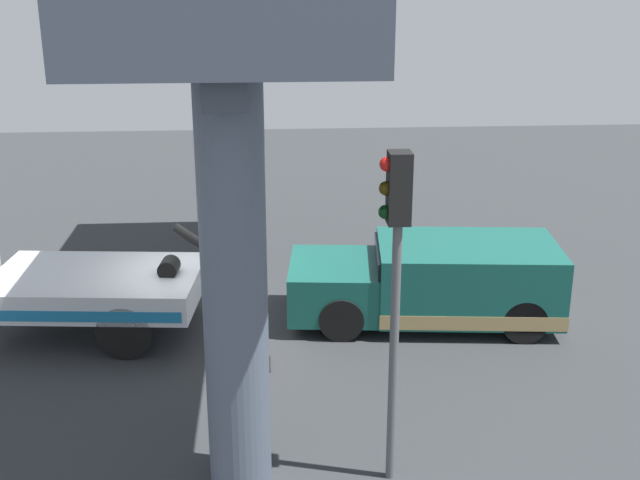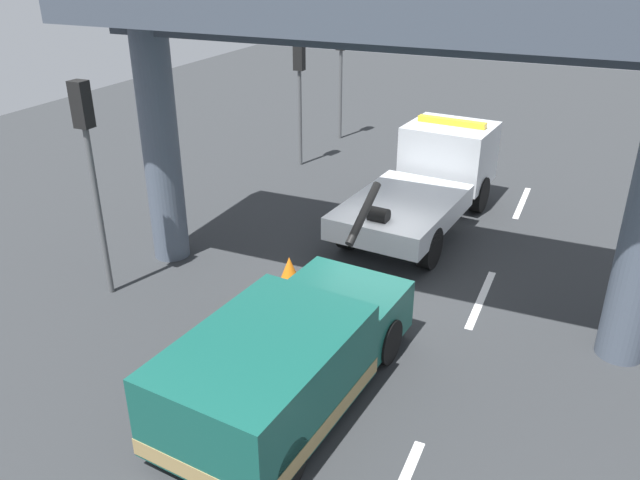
# 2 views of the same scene
# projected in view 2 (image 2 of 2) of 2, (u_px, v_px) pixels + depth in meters

# --- Properties ---
(ground_plane) EXTENTS (60.00, 40.00, 0.10)m
(ground_plane) POSITION_uv_depth(u_px,v_px,m) (380.00, 279.00, 14.40)
(ground_plane) COLOR #2D3033
(lane_stripe_mid) EXTENTS (2.60, 0.16, 0.01)m
(lane_stripe_mid) POSITION_uv_depth(u_px,v_px,m) (481.00, 298.00, 13.53)
(lane_stripe_mid) COLOR silver
(lane_stripe_mid) RESTS_ON ground
(lane_stripe_east) EXTENTS (2.60, 0.16, 0.01)m
(lane_stripe_east) POSITION_uv_depth(u_px,v_px,m) (522.00, 203.00, 18.48)
(lane_stripe_east) COLOR silver
(lane_stripe_east) RESTS_ON ground
(tow_truck_white) EXTENTS (7.34, 2.94, 2.46)m
(tow_truck_white) POSITION_uv_depth(u_px,v_px,m) (431.00, 177.00, 16.94)
(tow_truck_white) COLOR silver
(tow_truck_white) RESTS_ON ground
(towed_van_green) EXTENTS (5.38, 2.65, 1.58)m
(towed_van_green) POSITION_uv_depth(u_px,v_px,m) (285.00, 363.00, 10.19)
(towed_van_green) COLOR #145147
(towed_van_green) RESTS_ON ground
(overpass_structure) EXTENTS (3.60, 12.01, 6.43)m
(overpass_structure) POSITION_uv_depth(u_px,v_px,m) (374.00, 33.00, 11.26)
(overpass_structure) COLOR #4C5666
(overpass_structure) RESTS_ON ground
(traffic_light_near) EXTENTS (0.39, 0.32, 4.56)m
(traffic_light_near) POSITION_uv_depth(u_px,v_px,m) (89.00, 145.00, 12.40)
(traffic_light_near) COLOR #515456
(traffic_light_near) RESTS_ON ground
(traffic_light_far) EXTENTS (0.39, 0.32, 4.07)m
(traffic_light_far) POSITION_uv_depth(u_px,v_px,m) (300.00, 76.00, 20.38)
(traffic_light_far) COLOR #515456
(traffic_light_far) RESTS_ON ground
(traffic_light_mid) EXTENTS (0.39, 0.32, 4.21)m
(traffic_light_mid) POSITION_uv_depth(u_px,v_px,m) (341.00, 57.00, 23.22)
(traffic_light_mid) COLOR #515456
(traffic_light_mid) RESTS_ON ground
(traffic_cone_orange) EXTENTS (0.57, 0.57, 0.68)m
(traffic_cone_orange) POSITION_uv_depth(u_px,v_px,m) (290.00, 271.00, 13.97)
(traffic_cone_orange) COLOR orange
(traffic_cone_orange) RESTS_ON ground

